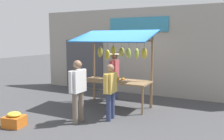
{
  "coord_description": "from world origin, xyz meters",
  "views": [
    {
      "loc": [
        -3.32,
        6.93,
        2.22
      ],
      "look_at": [
        0.0,
        0.3,
        1.25
      ],
      "focal_mm": 38.79,
      "sensor_mm": 36.0,
      "label": 1
    }
  ],
  "objects_px": {
    "market_stall": "(117,59)",
    "vendor_with_sunhat": "(114,72)",
    "shopper_with_shopping_bag": "(110,88)",
    "shopper_with_ponytail": "(78,87)",
    "produce_crate_near": "(14,120)"
  },
  "relations": [
    {
      "from": "vendor_with_sunhat",
      "to": "shopper_with_shopping_bag",
      "type": "xyz_separation_m",
      "value": [
        -0.83,
        1.95,
        -0.15
      ]
    },
    {
      "from": "shopper_with_shopping_bag",
      "to": "market_stall",
      "type": "bearing_deg",
      "value": 14.28
    },
    {
      "from": "market_stall",
      "to": "produce_crate_near",
      "type": "xyz_separation_m",
      "value": [
        1.53,
        2.82,
        -1.39
      ]
    },
    {
      "from": "vendor_with_sunhat",
      "to": "shopper_with_ponytail",
      "type": "distance_m",
      "value": 2.53
    },
    {
      "from": "market_stall",
      "to": "vendor_with_sunhat",
      "type": "bearing_deg",
      "value": -58.38
    },
    {
      "from": "vendor_with_sunhat",
      "to": "shopper_with_ponytail",
      "type": "xyz_separation_m",
      "value": [
        -0.17,
        2.53,
        -0.06
      ]
    },
    {
      "from": "shopper_with_shopping_bag",
      "to": "shopper_with_ponytail",
      "type": "bearing_deg",
      "value": 127.64
    },
    {
      "from": "shopper_with_ponytail",
      "to": "shopper_with_shopping_bag",
      "type": "bearing_deg",
      "value": -48.33
    },
    {
      "from": "market_stall",
      "to": "shopper_with_shopping_bag",
      "type": "distance_m",
      "value": 1.49
    },
    {
      "from": "shopper_with_ponytail",
      "to": "shopper_with_shopping_bag",
      "type": "relative_size",
      "value": 1.08
    },
    {
      "from": "market_stall",
      "to": "shopper_with_shopping_bag",
      "type": "bearing_deg",
      "value": 107.77
    },
    {
      "from": "market_stall",
      "to": "shopper_with_shopping_bag",
      "type": "relative_size",
      "value": 1.63
    },
    {
      "from": "market_stall",
      "to": "vendor_with_sunhat",
      "type": "distance_m",
      "value": 0.98
    },
    {
      "from": "vendor_with_sunhat",
      "to": "produce_crate_near",
      "type": "distance_m",
      "value": 3.78
    },
    {
      "from": "vendor_with_sunhat",
      "to": "produce_crate_near",
      "type": "bearing_deg",
      "value": -27.49
    }
  ]
}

